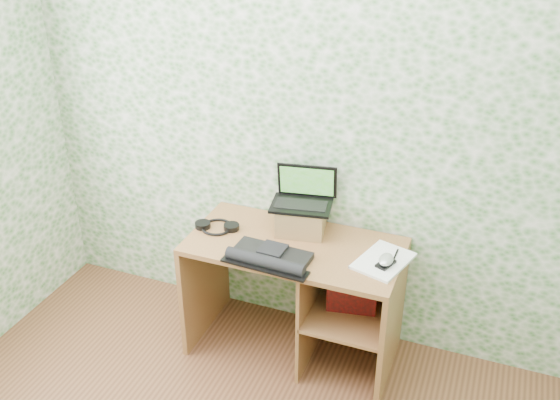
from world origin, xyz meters
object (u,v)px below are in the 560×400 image
at_px(laptop, 304,195).
at_px(keyboard, 269,257).
at_px(desk, 308,283).
at_px(riser, 301,219).
at_px(notepad, 383,261).

bearing_deg(laptop, keyboard, -107.94).
xyz_separation_m(desk, laptop, (-0.09, 0.15, 0.48)).
bearing_deg(desk, laptop, 120.87).
bearing_deg(desk, riser, 128.18).
xyz_separation_m(riser, keyboard, (-0.06, -0.35, -0.06)).
bearing_deg(riser, laptop, 90.00).
relative_size(desk, keyboard, 2.47).
height_order(desk, laptop, laptop).
distance_m(desk, riser, 0.38).
bearing_deg(keyboard, laptop, 84.94).
height_order(laptop, keyboard, laptop).
distance_m(laptop, keyboard, 0.44).
xyz_separation_m(desk, notepad, (0.42, -0.03, 0.28)).
relative_size(riser, laptop, 0.72).
relative_size(riser, keyboard, 0.55).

